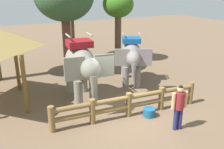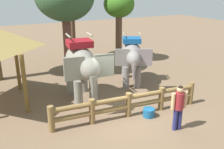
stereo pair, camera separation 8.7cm
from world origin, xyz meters
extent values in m
plane|color=brown|center=(0.00, 0.00, 0.00)|extent=(60.00, 60.00, 0.00)
cylinder|color=brown|center=(-3.18, 0.21, 0.53)|extent=(0.24, 0.24, 1.05)
cylinder|color=brown|center=(-1.59, 0.06, 0.53)|extent=(0.24, 0.24, 1.05)
cylinder|color=brown|center=(0.00, -0.09, 0.53)|extent=(0.24, 0.24, 1.05)
cylinder|color=brown|center=(1.59, -0.24, 0.53)|extent=(0.24, 0.24, 1.05)
cylinder|color=brown|center=(3.18, -0.39, 0.53)|extent=(0.24, 0.24, 1.05)
cylinder|color=brown|center=(0.00, -0.09, 0.45)|extent=(6.37, 0.80, 0.20)
cylinder|color=brown|center=(0.00, -0.09, 0.85)|extent=(6.37, 0.80, 0.20)
cylinder|color=slate|center=(-0.86, 1.57, 0.64)|extent=(0.39, 0.39, 1.28)
cylinder|color=slate|center=(-1.56, 1.65, 0.64)|extent=(0.39, 0.39, 1.28)
cylinder|color=slate|center=(-0.66, 3.29, 0.64)|extent=(0.39, 0.39, 1.28)
cylinder|color=slate|center=(-1.36, 3.37, 0.64)|extent=(0.39, 0.39, 1.28)
ellipsoid|color=slate|center=(-1.11, 2.47, 1.85)|extent=(1.61, 3.02, 1.50)
ellipsoid|color=slate|center=(-1.31, 0.77, 2.03)|extent=(0.93, 1.05, 0.91)
cube|color=slate|center=(-0.67, 0.82, 2.09)|extent=(0.87, 0.23, 0.96)
cube|color=gray|center=(-1.91, 0.97, 2.09)|extent=(0.87, 0.23, 0.96)
cone|color=slate|center=(-1.35, 0.44, 1.30)|extent=(0.34, 0.34, 1.18)
cube|color=maroon|center=(-1.11, 2.47, 2.74)|extent=(1.20, 1.08, 0.30)
cylinder|color=#A59E8C|center=(-0.62, 2.41, 3.13)|extent=(0.18, 0.87, 0.07)
cylinder|color=#A59E8C|center=(-1.60, 2.53, 3.13)|extent=(0.18, 0.87, 0.07)
cylinder|color=slate|center=(2.12, 2.45, 0.57)|extent=(0.34, 0.34, 1.14)
cylinder|color=slate|center=(1.56, 2.74, 0.57)|extent=(0.34, 0.34, 1.14)
cylinder|color=slate|center=(2.83, 3.82, 0.57)|extent=(0.34, 0.34, 1.14)
cylinder|color=slate|center=(2.27, 4.11, 0.57)|extent=(0.34, 0.34, 1.14)
ellipsoid|color=slate|center=(2.19, 3.28, 1.64)|extent=(2.20, 2.80, 1.33)
ellipsoid|color=slate|center=(1.49, 1.94, 1.81)|extent=(1.04, 1.10, 0.81)
cube|color=gray|center=(2.03, 1.77, 1.85)|extent=(0.73, 0.45, 0.86)
cube|color=slate|center=(1.05, 2.29, 1.85)|extent=(0.73, 0.45, 0.86)
cone|color=slate|center=(1.35, 1.67, 1.16)|extent=(0.30, 0.30, 1.05)
cube|color=#155190|center=(2.19, 3.28, 2.44)|extent=(1.26, 1.21, 0.27)
cylinder|color=#A59E8C|center=(2.58, 3.08, 2.78)|extent=(0.42, 0.71, 0.07)
cylinder|color=#A59E8C|center=(1.81, 3.48, 2.78)|extent=(0.42, 0.71, 0.07)
cylinder|color=navy|center=(1.19, -1.88, 0.43)|extent=(0.17, 0.17, 0.87)
cylinder|color=navy|center=(1.00, -1.84, 0.43)|extent=(0.17, 0.17, 0.87)
cylinder|color=maroon|center=(1.10, -1.86, 1.20)|extent=(0.41, 0.41, 0.66)
cylinder|color=tan|center=(1.34, -1.91, 1.21)|extent=(0.14, 0.14, 0.63)
cylinder|color=tan|center=(0.85, -1.81, 1.21)|extent=(0.14, 0.14, 0.63)
sphere|color=tan|center=(1.10, -1.86, 1.65)|extent=(0.24, 0.24, 0.24)
sphere|color=black|center=(1.10, -1.86, 1.71)|extent=(0.19, 0.19, 0.19)
cylinder|color=brown|center=(-3.59, 5.09, 1.30)|extent=(0.18, 0.18, 2.60)
cylinder|color=brown|center=(-3.70, 2.23, 1.30)|extent=(0.18, 0.18, 2.60)
cylinder|color=brown|center=(3.59, 7.24, 1.73)|extent=(0.45, 0.45, 3.47)
ellipsoid|color=#366A1B|center=(3.59, 7.24, 4.04)|extent=(2.09, 2.09, 1.78)
cylinder|color=brown|center=(-0.41, 6.45, 1.87)|extent=(0.50, 0.50, 3.73)
cylinder|color=brown|center=(0.74, 8.81, 2.62)|extent=(0.39, 0.39, 5.24)
cylinder|color=#19598C|center=(0.75, -0.53, 0.18)|extent=(0.50, 0.50, 0.35)
camera|label=1|loc=(-5.10, -8.18, 5.19)|focal=40.56mm
camera|label=2|loc=(-5.02, -8.22, 5.19)|focal=40.56mm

